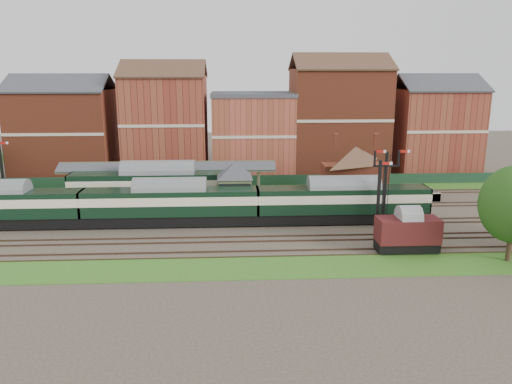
{
  "coord_description": "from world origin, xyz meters",
  "views": [
    {
      "loc": [
        -3.47,
        -50.34,
        15.86
      ],
      "look_at": [
        -0.71,
        2.0,
        3.0
      ],
      "focal_mm": 35.0,
      "sensor_mm": 36.0,
      "label": 1
    }
  ],
  "objects_px": {
    "semaphore_bracket": "(385,185)",
    "platform_railcar": "(159,186)",
    "signal_box": "(235,188)",
    "goods_van_a": "(408,232)",
    "dmu_train": "(171,203)"
  },
  "relations": [
    {
      "from": "signal_box",
      "to": "dmu_train",
      "type": "height_order",
      "value": "signal_box"
    },
    {
      "from": "semaphore_bracket",
      "to": "platform_railcar",
      "type": "distance_m",
      "value": 25.51
    },
    {
      "from": "semaphore_bracket",
      "to": "signal_box",
      "type": "bearing_deg",
      "value": 159.08
    },
    {
      "from": "dmu_train",
      "to": "goods_van_a",
      "type": "bearing_deg",
      "value": -22.36
    },
    {
      "from": "dmu_train",
      "to": "platform_railcar",
      "type": "distance_m",
      "value": 6.83
    },
    {
      "from": "signal_box",
      "to": "semaphore_bracket",
      "type": "relative_size",
      "value": 0.73
    },
    {
      "from": "semaphore_bracket",
      "to": "dmu_train",
      "type": "distance_m",
      "value": 21.98
    },
    {
      "from": "signal_box",
      "to": "dmu_train",
      "type": "distance_m",
      "value": 7.48
    },
    {
      "from": "platform_railcar",
      "to": "signal_box",
      "type": "bearing_deg",
      "value": -20.36
    },
    {
      "from": "goods_van_a",
      "to": "signal_box",
      "type": "bearing_deg",
      "value": 141.12
    },
    {
      "from": "goods_van_a",
      "to": "platform_railcar",
      "type": "bearing_deg",
      "value": 147.09
    },
    {
      "from": "dmu_train",
      "to": "goods_van_a",
      "type": "height_order",
      "value": "dmu_train"
    },
    {
      "from": "platform_railcar",
      "to": "goods_van_a",
      "type": "height_order",
      "value": "platform_railcar"
    },
    {
      "from": "platform_railcar",
      "to": "goods_van_a",
      "type": "distance_m",
      "value": 28.54
    },
    {
      "from": "semaphore_bracket",
      "to": "platform_railcar",
      "type": "relative_size",
      "value": 0.4
    }
  ]
}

